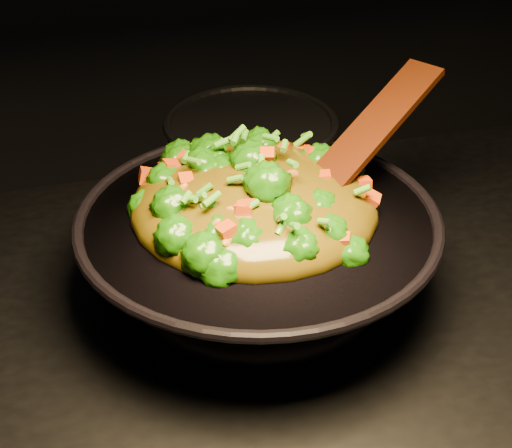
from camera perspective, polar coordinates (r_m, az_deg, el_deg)
name	(u,v)px	position (r m, az deg, el deg)	size (l,w,h in m)	color
wok	(258,259)	(0.98, 0.15, -2.53)	(0.43, 0.43, 0.12)	black
stir_fry	(254,172)	(0.94, -0.11, 3.78)	(0.31, 0.31, 0.11)	#1E6106
spatula	(351,153)	(0.98, 6.93, 5.17)	(0.35, 0.05, 0.01)	#331206
back_pot	(251,161)	(1.18, -0.35, 4.62)	(0.25, 0.25, 0.14)	black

